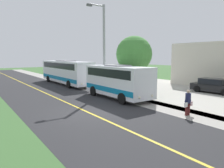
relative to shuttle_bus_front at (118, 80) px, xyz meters
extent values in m
plane|color=#3D6633|center=(4.50, 2.89, -1.63)|extent=(120.00, 120.00, 0.00)
cube|color=#28282B|center=(4.50, 2.89, -1.62)|extent=(8.00, 100.00, 0.01)
cube|color=#9E9991|center=(-0.70, 2.89, -1.62)|extent=(2.40, 100.00, 0.01)
cube|color=gold|center=(4.50, 2.89, -1.62)|extent=(0.16, 100.00, 0.00)
cube|color=white|center=(0.00, 0.00, -0.03)|extent=(2.40, 7.13, 2.49)
cube|color=#0C72A5|center=(0.00, 0.00, -0.73)|extent=(2.44, 6.99, 0.44)
cube|color=black|center=(0.00, 0.00, 0.67)|extent=(2.44, 6.42, 0.70)
cube|color=gray|center=(0.00, 0.00, 1.28)|extent=(1.44, 2.14, 0.12)
cylinder|color=black|center=(-1.20, 2.21, -1.18)|extent=(0.25, 0.90, 0.90)
cylinder|color=black|center=(1.20, 2.21, -1.18)|extent=(0.25, 0.90, 0.90)
cylinder|color=black|center=(-1.20, -2.21, -1.18)|extent=(0.25, 0.90, 0.90)
cylinder|color=black|center=(1.20, -2.21, -1.18)|extent=(0.25, 0.90, 0.90)
sphere|color=#F2EACC|center=(-0.66, 3.58, -0.93)|extent=(0.20, 0.20, 0.20)
sphere|color=#F2EACC|center=(0.66, 3.58, -0.93)|extent=(0.20, 0.20, 0.20)
cube|color=white|center=(0.01, -11.48, 0.07)|extent=(2.38, 11.67, 2.69)
cube|color=#0C72A5|center=(0.01, -11.48, -0.73)|extent=(2.42, 11.44, 0.44)
cube|color=black|center=(0.01, -11.48, 0.86)|extent=(2.42, 10.51, 0.70)
cube|color=gray|center=(0.01, -11.48, 1.47)|extent=(1.43, 3.50, 0.12)
cylinder|color=black|center=(-1.18, -7.86, -1.18)|extent=(0.25, 0.90, 0.90)
cylinder|color=black|center=(1.20, -7.86, -1.18)|extent=(0.25, 0.90, 0.90)
cylinder|color=black|center=(-1.18, -15.10, -1.18)|extent=(0.25, 0.90, 0.90)
cylinder|color=black|center=(1.20, -15.10, -1.18)|extent=(0.25, 0.90, 0.90)
sphere|color=#F2EACC|center=(-0.64, -5.63, -0.93)|extent=(0.20, 0.20, 0.20)
sphere|color=#F2EACC|center=(0.67, -5.63, -0.93)|extent=(0.20, 0.20, 0.20)
cylinder|color=#4C1919|center=(-0.43, 6.98, -1.23)|extent=(0.18, 0.18, 0.79)
cylinder|color=#4C1919|center=(-0.23, 6.98, -1.23)|extent=(0.18, 0.18, 0.79)
cylinder|color=#1E2347|center=(-0.33, 6.98, -0.52)|extent=(0.34, 0.34, 0.63)
sphere|color=beige|center=(-0.33, 6.98, -0.10)|extent=(0.21, 0.21, 0.21)
cylinder|color=#1E2347|center=(-0.51, 6.98, -0.49)|extent=(0.27, 0.10, 0.57)
cube|color=beige|center=(-0.59, 7.03, -0.90)|extent=(0.20, 0.12, 0.28)
cylinder|color=#1E2347|center=(-0.14, 6.98, -0.49)|extent=(0.27, 0.10, 0.57)
cube|color=white|center=(-0.07, 7.03, -0.90)|extent=(0.20, 0.12, 0.28)
cylinder|color=#9E9EA3|center=(-0.50, -2.93, 2.70)|extent=(0.24, 0.24, 8.66)
cylinder|color=#9E9EA3|center=(0.30, -2.93, 6.88)|extent=(1.60, 0.14, 0.14)
cube|color=#59595B|center=(1.10, -2.93, 6.78)|extent=(0.50, 0.24, 0.20)
cube|color=black|center=(-9.64, 3.57, -1.10)|extent=(2.13, 4.52, 0.70)
cube|color=black|center=(-9.63, 3.37, -0.46)|extent=(1.71, 2.53, 0.57)
cylinder|color=black|center=(-8.85, 5.00, -1.31)|extent=(0.27, 0.65, 0.64)
cylinder|color=black|center=(-10.44, 2.14, -1.31)|extent=(0.27, 0.65, 0.64)
cylinder|color=black|center=(-8.64, 2.28, -1.31)|extent=(0.27, 0.65, 0.64)
cylinder|color=#4C3826|center=(-2.90, -1.16, -0.34)|extent=(0.36, 0.36, 2.57)
sphere|color=#478C3D|center=(-2.90, -1.16, 2.29)|extent=(3.58, 3.58, 3.58)
camera|label=1|loc=(11.05, 14.80, 2.11)|focal=33.69mm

